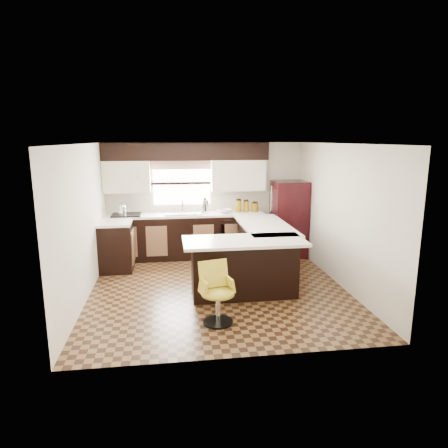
{
  "coord_description": "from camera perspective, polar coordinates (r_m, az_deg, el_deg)",
  "views": [
    {
      "loc": [
        -0.78,
        -6.32,
        2.48
      ],
      "look_at": [
        0.16,
        0.45,
        1.01
      ],
      "focal_mm": 32.0,
      "sensor_mm": 36.0,
      "label": 1
    }
  ],
  "objects": [
    {
      "name": "floor",
      "position": [
        6.83,
        -0.86,
        -9.16
      ],
      "size": [
        4.4,
        4.4,
        0.0
      ],
      "primitive_type": "plane",
      "color": "#49301A",
      "rests_on": "ground"
    },
    {
      "name": "counter_back",
      "position": [
        8.37,
        -5.54,
        1.34
      ],
      "size": [
        3.3,
        0.6,
        0.04
      ],
      "primitive_type": "cube",
      "color": "silver",
      "rests_on": "base_cab_back"
    },
    {
      "name": "sink",
      "position": [
        8.34,
        -5.88,
        1.56
      ],
      "size": [
        0.75,
        0.45,
        0.03
      ],
      "primitive_type": "cube",
      "color": "#B2B2B7",
      "rests_on": "counter_back"
    },
    {
      "name": "base_cab_left",
      "position": [
        7.9,
        -15.1,
        -3.19
      ],
      "size": [
        0.6,
        0.7,
        0.9
      ],
      "primitive_type": "cube",
      "color": "black",
      "rests_on": "floor"
    },
    {
      "name": "kettle",
      "position": [
        8.37,
        -14.33,
        2.18
      ],
      "size": [
        0.18,
        0.18,
        0.24
      ],
      "primitive_type": null,
      "color": "silver",
      "rests_on": "cooktop"
    },
    {
      "name": "canister_large",
      "position": [
        8.48,
        2.07,
        2.55
      ],
      "size": [
        0.13,
        0.13,
        0.25
      ],
      "primitive_type": "cylinder",
      "color": "#7A5A08",
      "rests_on": "counter_back"
    },
    {
      "name": "canister_med",
      "position": [
        8.52,
        3.18,
        2.51
      ],
      "size": [
        0.12,
        0.12,
        0.23
      ],
      "primitive_type": "cylinder",
      "color": "#7A5A08",
      "rests_on": "counter_back"
    },
    {
      "name": "wall_left",
      "position": [
        6.58,
        -19.35,
        0.22
      ],
      "size": [
        0.0,
        4.4,
        4.4
      ],
      "primitive_type": "plane",
      "rotation": [
        1.57,
        0.0,
        1.57
      ],
      "color": "beige",
      "rests_on": "floor"
    },
    {
      "name": "wall_right",
      "position": [
        7.06,
        16.28,
        1.19
      ],
      "size": [
        0.0,
        4.4,
        4.4
      ],
      "primitive_type": "plane",
      "rotation": [
        1.57,
        0.0,
        -1.57
      ],
      "color": "beige",
      "rests_on": "floor"
    },
    {
      "name": "valance",
      "position": [
        8.48,
        -6.1,
        8.4
      ],
      "size": [
        1.3,
        0.06,
        0.18
      ],
      "primitive_type": "cube",
      "color": "#D19B93",
      "rests_on": "wall_back"
    },
    {
      "name": "upper_cab_left",
      "position": [
        8.42,
        -13.72,
        6.6
      ],
      "size": [
        0.94,
        0.35,
        0.64
      ],
      "primitive_type": "cube",
      "color": "beige",
      "rests_on": "wall_back"
    },
    {
      "name": "canister_small",
      "position": [
        8.56,
        4.45,
        2.38
      ],
      "size": [
        0.14,
        0.14,
        0.18
      ],
      "primitive_type": "cylinder",
      "color": "#7A5A08",
      "rests_on": "counter_back"
    },
    {
      "name": "window_pane",
      "position": [
        8.55,
        -6.05,
        5.81
      ],
      "size": [
        1.2,
        0.02,
        0.9
      ],
      "primitive_type": "cube",
      "color": "white",
      "rests_on": "wall_back"
    },
    {
      "name": "base_cab_back",
      "position": [
        8.47,
        -5.48,
        -1.8
      ],
      "size": [
        3.3,
        0.6,
        0.9
      ],
      "primitive_type": "cube",
      "color": "black",
      "rests_on": "floor"
    },
    {
      "name": "counter_pen_long",
      "position": [
        7.32,
        5.91,
        -0.22
      ],
      "size": [
        0.84,
        1.95,
        0.04
      ],
      "primitive_type": "cube",
      "color": "silver",
      "rests_on": "peninsula_long"
    },
    {
      "name": "cooktop",
      "position": [
        8.38,
        -13.76,
        1.3
      ],
      "size": [
        0.58,
        0.5,
        0.02
      ],
      "primitive_type": "cube",
      "color": "black",
      "rests_on": "counter_back"
    },
    {
      "name": "dishwasher",
      "position": [
        8.3,
        1.53,
        -2.18
      ],
      "size": [
        0.58,
        0.03,
        0.78
      ],
      "primitive_type": "cube",
      "color": "black",
      "rests_on": "floor"
    },
    {
      "name": "bar_chair",
      "position": [
        5.47,
        -0.86,
        -9.96
      ],
      "size": [
        0.55,
        0.55,
        0.85
      ],
      "primitive_type": null,
      "rotation": [
        0.0,
        0.0,
        0.25
      ],
      "color": "gold",
      "rests_on": "floor"
    },
    {
      "name": "counter_pen_return",
      "position": [
        6.19,
        2.89,
        -2.47
      ],
      "size": [
        1.89,
        0.84,
        0.04
      ],
      "primitive_type": "cube",
      "color": "silver",
      "rests_on": "peninsula_return"
    },
    {
      "name": "counter_left",
      "position": [
        7.79,
        -15.29,
        0.16
      ],
      "size": [
        0.6,
        0.7,
        0.04
      ],
      "primitive_type": "cube",
      "color": "silver",
      "rests_on": "base_cab_left"
    },
    {
      "name": "mixing_bowl",
      "position": [
        8.43,
        0.0,
        1.88
      ],
      "size": [
        0.38,
        0.38,
        0.07
      ],
      "primitive_type": "imported",
      "rotation": [
        0.0,
        0.0,
        0.35
      ],
      "color": "white",
      "rests_on": "counter_back"
    },
    {
      "name": "ceiling",
      "position": [
        6.37,
        -0.92,
        11.4
      ],
      "size": [
        4.4,
        4.4,
        0.0
      ],
      "primitive_type": "plane",
      "rotation": [
        3.14,
        0.0,
        0.0
      ],
      "color": "silver",
      "rests_on": "wall_back"
    },
    {
      "name": "peninsula_return",
      "position": [
        6.41,
        2.87,
        -6.36
      ],
      "size": [
        1.65,
        0.6,
        0.9
      ],
      "primitive_type": "cube",
      "color": "black",
      "rests_on": "floor"
    },
    {
      "name": "percolator",
      "position": [
        8.37,
        -2.72,
        2.55
      ],
      "size": [
        0.15,
        0.15,
        0.29
      ],
      "primitive_type": "cylinder",
      "color": "silver",
      "rests_on": "counter_back"
    },
    {
      "name": "peninsula_long",
      "position": [
        7.43,
        5.46,
        -3.8
      ],
      "size": [
        0.6,
        1.95,
        0.9
      ],
      "primitive_type": "cube",
      "color": "black",
      "rests_on": "floor"
    },
    {
      "name": "refrigerator",
      "position": [
        8.59,
        9.25,
        0.72
      ],
      "size": [
        0.69,
        0.66,
        1.61
      ],
      "primitive_type": "cube",
      "color": "black",
      "rests_on": "floor"
    },
    {
      "name": "wall_back",
      "position": [
        8.65,
        -2.68,
        3.59
      ],
      "size": [
        4.4,
        0.0,
        4.4
      ],
      "primitive_type": "plane",
      "rotation": [
        1.57,
        0.0,
        0.0
      ],
      "color": "beige",
      "rests_on": "floor"
    },
    {
      "name": "upper_cab_right",
      "position": [
        8.5,
        1.99,
        6.98
      ],
      "size": [
        1.14,
        0.35,
        0.64
      ],
      "primitive_type": "cube",
      "color": "beige",
      "rests_on": "wall_back"
    },
    {
      "name": "soffit",
      "position": [
        8.36,
        -5.42,
        10.28
      ],
      "size": [
        3.4,
        0.35,
        0.36
      ],
      "primitive_type": "cube",
      "color": "black",
      "rests_on": "wall_back"
    },
    {
      "name": "wall_front",
      "position": [
        4.38,
        2.66,
        -4.86
      ],
      "size": [
        4.4,
        0.0,
        4.4
      ],
      "primitive_type": "plane",
      "rotation": [
        -1.57,
        0.0,
        0.0
      ],
      "color": "beige",
      "rests_on": "floor"
    }
  ]
}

